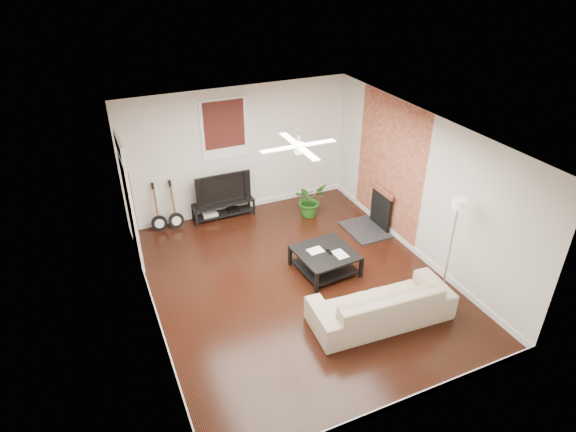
# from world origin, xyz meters

# --- Properties ---
(room) EXTENTS (5.01, 6.01, 2.81)m
(room) POSITION_xyz_m (0.00, 0.00, 1.40)
(room) COLOR black
(room) RESTS_ON ground
(brick_accent) EXTENTS (0.02, 2.20, 2.80)m
(brick_accent) POSITION_xyz_m (2.49, 1.00, 1.40)
(brick_accent) COLOR #A34F34
(brick_accent) RESTS_ON floor
(fireplace) EXTENTS (0.80, 1.10, 0.92)m
(fireplace) POSITION_xyz_m (2.20, 1.00, 0.46)
(fireplace) COLOR black
(fireplace) RESTS_ON floor
(window_back) EXTENTS (1.00, 0.06, 1.30)m
(window_back) POSITION_xyz_m (-0.30, 2.97, 1.95)
(window_back) COLOR #35120E
(window_back) RESTS_ON wall_back
(door_left) EXTENTS (0.08, 1.00, 2.50)m
(door_left) POSITION_xyz_m (-2.46, 1.90, 1.25)
(door_left) COLOR white
(door_left) RESTS_ON wall_left
(tv_stand) EXTENTS (1.35, 0.36, 0.38)m
(tv_stand) POSITION_xyz_m (-0.49, 2.78, 0.19)
(tv_stand) COLOR black
(tv_stand) RESTS_ON floor
(tv) EXTENTS (1.21, 0.16, 0.70)m
(tv) POSITION_xyz_m (-0.49, 2.80, 0.73)
(tv) COLOR black
(tv) RESTS_ON tv_stand
(coffee_table) EXTENTS (1.09, 1.09, 0.42)m
(coffee_table) POSITION_xyz_m (0.61, 0.09, 0.21)
(coffee_table) COLOR black
(coffee_table) RESTS_ON floor
(sofa) EXTENTS (2.34, 1.04, 0.67)m
(sofa) POSITION_xyz_m (0.80, -1.44, 0.33)
(sofa) COLOR tan
(sofa) RESTS_ON floor
(floor_lamp) EXTENTS (0.33, 0.33, 1.87)m
(floor_lamp) POSITION_xyz_m (2.15, -1.34, 0.94)
(floor_lamp) COLOR white
(floor_lamp) RESTS_ON floor
(potted_plant) EXTENTS (0.85, 0.80, 0.76)m
(potted_plant) POSITION_xyz_m (1.27, 2.08, 0.38)
(potted_plant) COLOR #235D1A
(potted_plant) RESTS_ON floor
(guitar_left) EXTENTS (0.35, 0.27, 1.07)m
(guitar_left) POSITION_xyz_m (-1.91, 2.75, 0.54)
(guitar_left) COLOR black
(guitar_left) RESTS_ON floor
(guitar_right) EXTENTS (0.33, 0.24, 1.07)m
(guitar_right) POSITION_xyz_m (-1.56, 2.72, 0.54)
(guitar_right) COLOR black
(guitar_right) RESTS_ON floor
(ceiling_fan) EXTENTS (1.24, 1.24, 0.32)m
(ceiling_fan) POSITION_xyz_m (0.00, 0.00, 2.60)
(ceiling_fan) COLOR white
(ceiling_fan) RESTS_ON ceiling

